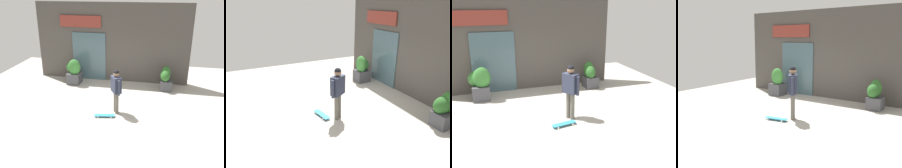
% 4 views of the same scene
% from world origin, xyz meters
% --- Properties ---
extents(ground_plane, '(12.00, 12.00, 0.00)m').
position_xyz_m(ground_plane, '(0.00, 0.00, 0.00)').
color(ground_plane, '#B2ADA3').
extents(building_facade, '(7.35, 0.31, 3.73)m').
position_xyz_m(building_facade, '(-0.05, 3.09, 1.85)').
color(building_facade, '#4C4742').
rests_on(building_facade, ground_plane).
extents(skateboarder, '(0.46, 0.55, 1.67)m').
position_xyz_m(skateboarder, '(0.87, -0.30, 1.03)').
color(skateboarder, '#666056').
rests_on(skateboarder, ground_plane).
extents(skateboard, '(0.76, 0.33, 0.08)m').
position_xyz_m(skateboard, '(0.53, -0.72, 0.06)').
color(skateboard, teal).
rests_on(skateboard, ground_plane).
extents(planter_box_left, '(0.54, 0.67, 1.07)m').
position_xyz_m(planter_box_left, '(2.65, 2.30, 0.52)').
color(planter_box_left, '#47474C').
rests_on(planter_box_left, ground_plane).
extents(planter_box_right, '(0.78, 0.71, 1.23)m').
position_xyz_m(planter_box_right, '(-1.67, 2.22, 0.65)').
color(planter_box_right, '#47474C').
rests_on(planter_box_right, ground_plane).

